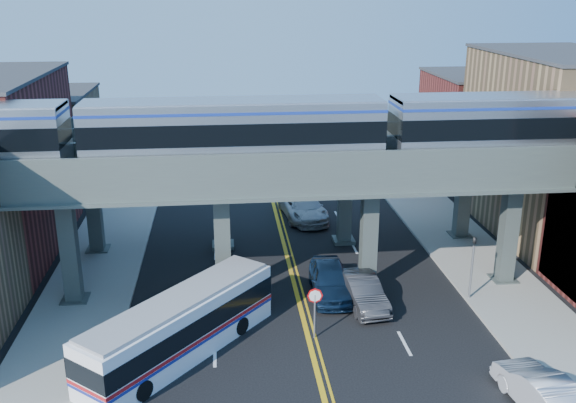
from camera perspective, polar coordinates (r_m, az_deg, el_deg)
name	(u,v)px	position (r m, az deg, el deg)	size (l,w,h in m)	color
ground	(317,373)	(29.25, 2.63, -14.98)	(120.00, 120.00, 0.00)	black
sidewalk_west	(92,284)	(38.46, -17.04, -7.04)	(5.00, 70.00, 0.16)	gray
sidewalk_east	(481,267)	(40.69, 16.77, -5.57)	(5.00, 70.00, 0.16)	gray
building_west_c	(42,143)	(56.41, -20.99, 4.85)	(8.00, 10.00, 8.00)	#93734C
building_east_b	(555,145)	(47.01, 22.62, 4.62)	(8.00, 14.00, 12.00)	#93734C
building_east_c	(478,128)	(58.77, 16.57, 6.32)	(8.00, 10.00, 9.00)	maroon
elevated_viaduct_near	(297,181)	(33.74, 0.78, 1.87)	(52.00, 3.60, 7.40)	#3C4643
elevated_viaduct_far	(284,149)	(40.46, -0.39, 4.69)	(52.00, 3.60, 7.40)	#3C4643
transit_train	(234,130)	(32.84, -4.82, 6.35)	(46.89, 2.94, 3.42)	black
stop_sign	(315,305)	(30.95, 2.40, -9.18)	(0.76, 0.09, 2.63)	slate
traffic_signal	(472,261)	(35.60, 16.08, -5.13)	(0.15, 0.18, 4.10)	slate
transit_bus	(181,327)	(30.16, -9.51, -10.96)	(8.80, 9.71, 2.77)	white
car_lane_a	(330,280)	(35.48, 3.76, -6.97)	(2.11, 5.24, 1.79)	#0F213A
car_lane_b	(362,291)	(34.60, 6.62, -7.94)	(1.68, 4.83, 1.59)	#2B2B2D
car_lane_c	(303,206)	(47.15, 1.32, -0.44)	(2.76, 5.98, 1.66)	#BBBABD
car_lane_d	(306,208)	(46.84, 1.58, -0.57)	(2.33, 5.74, 1.67)	#AFAFB4
car_parked_curb	(542,393)	(28.46, 21.65, -15.51)	(1.74, 4.99, 1.64)	silver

